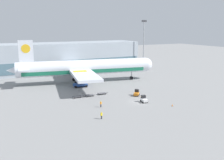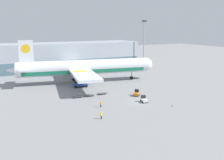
% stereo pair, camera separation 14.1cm
% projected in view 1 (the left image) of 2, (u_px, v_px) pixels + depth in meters
% --- Properties ---
extents(ground_plane, '(400.00, 400.00, 0.00)m').
position_uv_depth(ground_plane, '(139.00, 102.00, 73.44)').
color(ground_plane, gray).
extents(terminal_building, '(90.00, 18.20, 14.00)m').
position_uv_depth(terminal_building, '(52.00, 57.00, 123.53)').
color(terminal_building, '#9EA8B2').
rests_on(terminal_building, ground_plane).
extents(light_mast, '(2.80, 0.50, 25.29)m').
position_uv_depth(light_mast, '(144.00, 41.00, 132.52)').
color(light_mast, '#9EA0A5').
rests_on(light_mast, ground_plane).
extents(airplane_main, '(57.56, 48.65, 17.00)m').
position_uv_depth(airplane_main, '(83.00, 68.00, 98.77)').
color(airplane_main, silver).
rests_on(airplane_main, ground_plane).
extents(scissor_lift_loader, '(5.67, 4.21, 5.92)m').
position_uv_depth(scissor_lift_loader, '(80.00, 81.00, 91.89)').
color(scissor_lift_loader, '#284C99').
rests_on(scissor_lift_loader, ground_plane).
extents(baggage_tug_foreground, '(2.72, 2.74, 2.00)m').
position_uv_depth(baggage_tug_foreground, '(137.00, 93.00, 80.18)').
color(baggage_tug_foreground, orange).
rests_on(baggage_tug_foreground, ground_plane).
extents(baggage_tug_mid, '(2.03, 2.67, 2.00)m').
position_uv_depth(baggage_tug_mid, '(144.00, 99.00, 73.19)').
color(baggage_tug_mid, silver).
rests_on(baggage_tug_mid, ground_plane).
extents(baggage_dolly_lead, '(3.71, 1.55, 0.48)m').
position_uv_depth(baggage_dolly_lead, '(77.00, 96.00, 78.00)').
color(baggage_dolly_lead, '#56565B').
rests_on(baggage_dolly_lead, ground_plane).
extents(baggage_dolly_second, '(3.71, 1.55, 0.48)m').
position_uv_depth(baggage_dolly_second, '(89.00, 95.00, 79.49)').
color(baggage_dolly_second, '#56565B').
rests_on(baggage_dolly_second, ground_plane).
extents(baggage_dolly_third, '(3.71, 1.55, 0.48)m').
position_uv_depth(baggage_dolly_third, '(102.00, 93.00, 81.88)').
color(baggage_dolly_third, '#56565B').
rests_on(baggage_dolly_third, ground_plane).
extents(ground_crew_near, '(0.55, 0.32, 1.78)m').
position_uv_depth(ground_crew_near, '(101.00, 103.00, 68.63)').
color(ground_crew_near, black).
rests_on(ground_crew_near, ground_plane).
extents(ground_crew_far, '(0.57, 0.27, 1.78)m').
position_uv_depth(ground_crew_far, '(101.00, 115.00, 59.73)').
color(ground_crew_far, black).
rests_on(ground_crew_far, ground_plane).
extents(traffic_cone_near, '(0.40, 0.40, 0.69)m').
position_uv_depth(traffic_cone_near, '(172.00, 105.00, 69.65)').
color(traffic_cone_near, black).
rests_on(traffic_cone_near, ground_plane).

